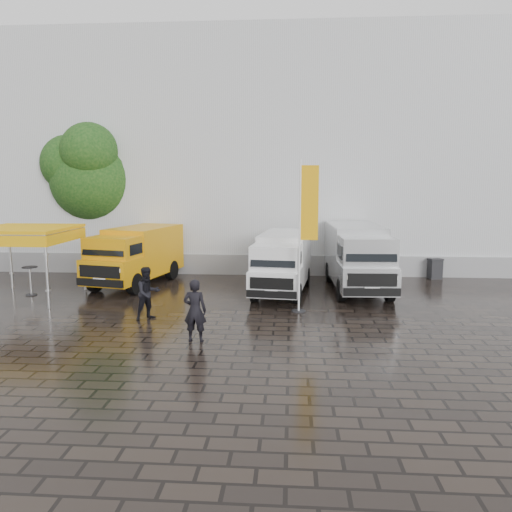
{
  "coord_description": "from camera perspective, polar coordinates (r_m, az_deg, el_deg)",
  "views": [
    {
      "loc": [
        0.04,
        -16.34,
        4.57
      ],
      "look_at": [
        -1.27,
        2.2,
        1.8
      ],
      "focal_mm": 35.0,
      "sensor_mm": 36.0,
      "label": 1
    }
  ],
  "objects": [
    {
      "name": "van_white",
      "position": [
        20.63,
        3.07,
        -0.9
      ],
      "size": [
        2.54,
        5.79,
        2.43
      ],
      "primitive_type": null,
      "rotation": [
        0.0,
        0.0,
        -0.12
      ],
      "color": "white",
      "rests_on": "ground"
    },
    {
      "name": "exhibition_hall",
      "position": [
        32.43,
        7.64,
        10.93
      ],
      "size": [
        44.0,
        16.0,
        12.0
      ],
      "primitive_type": "cube",
      "color": "silver",
      "rests_on": "ground"
    },
    {
      "name": "cocktail_table",
      "position": [
        22.21,
        -24.36,
        -2.61
      ],
      "size": [
        0.6,
        0.6,
        1.18
      ],
      "primitive_type": "cylinder",
      "color": "black",
      "rests_on": "ground"
    },
    {
      "name": "van_silver",
      "position": [
        21.47,
        11.5,
        -0.28
      ],
      "size": [
        2.36,
        6.38,
        2.73
      ],
      "primitive_type": null,
      "rotation": [
        0.0,
        0.0,
        0.04
      ],
      "color": "silver",
      "rests_on": "ground"
    },
    {
      "name": "tree",
      "position": [
        27.29,
        -18.19,
        8.86
      ],
      "size": [
        4.3,
        4.32,
        7.71
      ],
      "color": "black",
      "rests_on": "ground"
    },
    {
      "name": "ground",
      "position": [
        16.97,
        3.77,
        -7.17
      ],
      "size": [
        120.0,
        120.0,
        0.0
      ],
      "primitive_type": "plane",
      "color": "black",
      "rests_on": "ground"
    },
    {
      "name": "wheelie_bin",
      "position": [
        25.19,
        19.78,
        -1.36
      ],
      "size": [
        0.67,
        0.67,
        0.97
      ],
      "primitive_type": "cube",
      "rotation": [
        0.0,
        0.0,
        0.15
      ],
      "color": "black",
      "rests_on": "ground"
    },
    {
      "name": "canopy_tent",
      "position": [
        21.44,
        -24.98,
        2.56
      ],
      "size": [
        3.44,
        3.44,
        2.82
      ],
      "color": "silver",
      "rests_on": "ground"
    },
    {
      "name": "van_yellow",
      "position": [
        22.8,
        -13.59,
        -0.09
      ],
      "size": [
        3.26,
        5.82,
        2.54
      ],
      "primitive_type": null,
      "rotation": [
        0.0,
        0.0,
        -0.22
      ],
      "color": "orange",
      "rests_on": "ground"
    },
    {
      "name": "person_front",
      "position": [
        14.48,
        -6.99,
        -6.2
      ],
      "size": [
        0.69,
        0.48,
        1.83
      ],
      "primitive_type": "imported",
      "rotation": [
        0.0,
        0.0,
        3.08
      ],
      "color": "black",
      "rests_on": "ground"
    },
    {
      "name": "hall_plinth",
      "position": [
        24.71,
        8.53,
        -1.1
      ],
      "size": [
        44.0,
        0.15,
        1.0
      ],
      "primitive_type": "cube",
      "color": "gray",
      "rests_on": "ground"
    },
    {
      "name": "person_tent",
      "position": [
        17.07,
        -12.25,
        -4.18
      ],
      "size": [
        1.09,
        1.08,
        1.77
      ],
      "primitive_type": "imported",
      "rotation": [
        0.0,
        0.0,
        0.73
      ],
      "color": "black",
      "rests_on": "ground"
    },
    {
      "name": "flagpole",
      "position": [
        17.4,
        5.64,
        3.29
      ],
      "size": [
        0.88,
        0.5,
        5.35
      ],
      "color": "black",
      "rests_on": "ground"
    }
  ]
}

